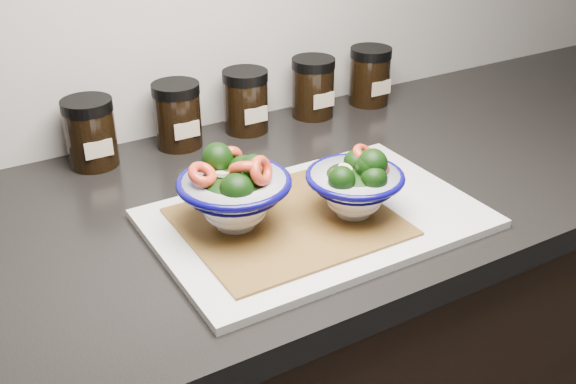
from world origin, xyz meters
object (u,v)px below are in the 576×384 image
spice_jar_b (178,115)px  spice_jar_e (370,76)px  spice_jar_a (91,133)px  bowl_right (356,185)px  spice_jar_c (246,101)px  spice_jar_d (313,87)px  cutting_board (316,219)px  bowl_left (235,192)px

spice_jar_b → spice_jar_e: (0.41, 0.00, 0.00)m
spice_jar_a → spice_jar_b: 0.15m
bowl_right → spice_jar_b: size_ratio=1.21×
spice_jar_c → spice_jar_d: 0.14m
cutting_board → bowl_left: size_ratio=2.93×
spice_jar_a → spice_jar_c: (0.28, 0.00, 0.00)m
bowl_left → spice_jar_d: bearing=44.2°
cutting_board → spice_jar_e: 0.49m
spice_jar_b → spice_jar_c: same height
bowl_left → spice_jar_b: bowl_left is taller
bowl_right → spice_jar_e: bowl_right is taller
bowl_left → bowl_right: (0.15, -0.06, -0.01)m
cutting_board → spice_jar_c: size_ratio=3.98×
cutting_board → spice_jar_d: size_ratio=3.98×
cutting_board → spice_jar_a: bearing=121.9°
spice_jar_a → spice_jar_e: size_ratio=1.00×
cutting_board → spice_jar_a: 0.41m
bowl_left → spice_jar_e: size_ratio=1.36×
bowl_left → bowl_right: bowl_left is taller
spice_jar_a → spice_jar_c: size_ratio=1.00×
spice_jar_b → spice_jar_d: size_ratio=1.00×
spice_jar_b → spice_jar_e: size_ratio=1.00×
bowl_right → spice_jar_e: 0.48m
bowl_right → spice_jar_a: bearing=124.8°
bowl_right → spice_jar_d: size_ratio=1.21×
cutting_board → spice_jar_a: spice_jar_a is taller
bowl_left → spice_jar_c: size_ratio=1.36×
cutting_board → spice_jar_e: spice_jar_e is taller
bowl_left → spice_jar_a: bearing=108.3°
cutting_board → bowl_right: 0.08m
spice_jar_d → spice_jar_a: bearing=180.0°
bowl_left → cutting_board: bearing=-15.1°
bowl_right → bowl_left: bearing=159.3°
spice_jar_d → cutting_board: bearing=-121.8°
bowl_right → spice_jar_d: (0.17, 0.37, -0.00)m
spice_jar_c → spice_jar_d: bearing=0.0°
cutting_board → bowl_left: bowl_left is taller
spice_jar_a → spice_jar_b: same height
bowl_left → spice_jar_d: bowl_left is taller
bowl_left → spice_jar_b: size_ratio=1.36×
cutting_board → spice_jar_d: spice_jar_d is taller
bowl_right → spice_jar_d: bowl_right is taller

